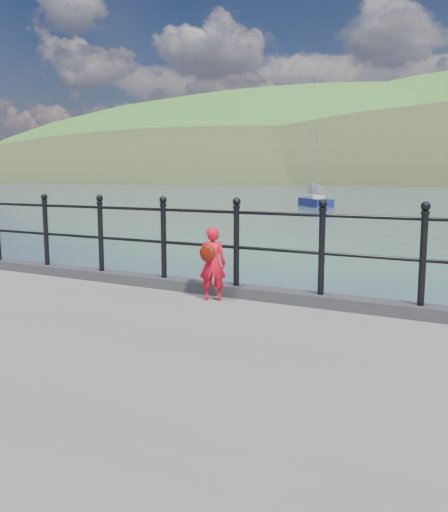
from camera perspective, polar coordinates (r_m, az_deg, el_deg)
The scene contains 6 objects.
ground at distance 8.11m, azimuth -2.04°, elevation -10.49°, with size 600.00×600.00×0.00m, color #2D4251.
kerb at distance 7.71m, azimuth -2.66°, elevation -3.22°, with size 60.00×0.30×0.15m, color #28282B.
railing at distance 7.60m, azimuth -2.69°, elevation 2.32°, with size 18.11×0.11×1.20m.
child at distance 7.10m, azimuth -1.26°, elevation -0.75°, with size 0.42×0.36×0.97m.
launch_white at distance 66.38m, azimuth 9.65°, elevation 6.78°, with size 1.89×5.02×1.94m, color silver.
sailboat_port at distance 49.74m, azimuth 9.59°, elevation 5.58°, with size 4.46×4.88×7.42m.
Camera 1 is at (3.98, -6.57, 2.62)m, focal length 38.00 mm.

